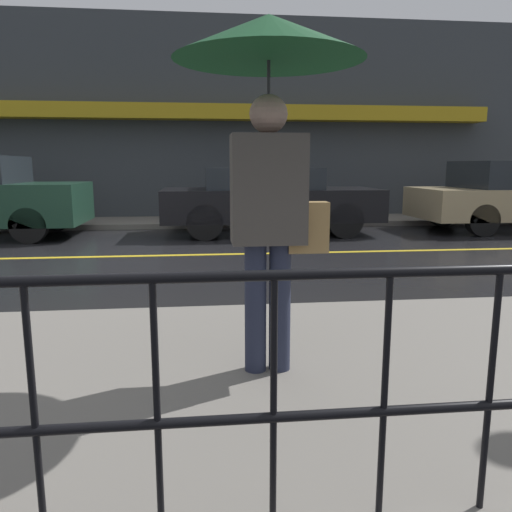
# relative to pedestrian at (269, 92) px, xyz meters

# --- Properties ---
(ground_plane) EXTENTS (80.00, 80.00, 0.00)m
(ground_plane) POSITION_rel_pedestrian_xyz_m (-1.72, 4.71, -1.77)
(ground_plane) COLOR black
(sidewalk_far) EXTENTS (28.00, 1.69, 0.11)m
(sidewalk_far) POSITION_rel_pedestrian_xyz_m (-1.72, 8.80, -1.71)
(sidewalk_far) COLOR slate
(sidewalk_far) RESTS_ON ground_plane
(lane_marking) EXTENTS (25.20, 0.12, 0.01)m
(lane_marking) POSITION_rel_pedestrian_xyz_m (-1.72, 4.71, -1.76)
(lane_marking) COLOR gold
(lane_marking) RESTS_ON ground_plane
(building_storefront) EXTENTS (28.00, 0.85, 4.88)m
(building_storefront) POSITION_rel_pedestrian_xyz_m (-1.72, 9.77, 0.69)
(building_storefront) COLOR #383D42
(building_storefront) RESTS_ON ground_plane
(pedestrian) EXTENTS (1.07, 1.07, 2.06)m
(pedestrian) POSITION_rel_pedestrian_xyz_m (0.00, 0.00, 0.00)
(pedestrian) COLOR #23283D
(pedestrian) RESTS_ON sidewalk_near
(car_black) EXTENTS (4.25, 1.76, 1.31)m
(car_black) POSITION_rel_pedestrian_xyz_m (0.96, 7.00, -1.07)
(car_black) COLOR black
(car_black) RESTS_ON ground_plane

